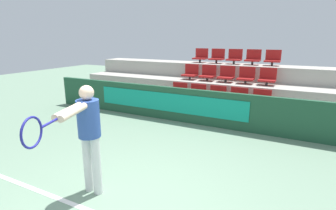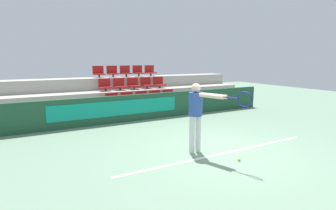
{
  "view_description": "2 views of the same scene",
  "coord_description": "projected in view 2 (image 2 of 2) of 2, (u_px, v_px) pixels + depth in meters",
  "views": [
    {
      "loc": [
        2.11,
        -2.36,
        2.31
      ],
      "look_at": [
        -0.24,
        2.19,
        0.99
      ],
      "focal_mm": 28.0,
      "sensor_mm": 36.0,
      "label": 1
    },
    {
      "loc": [
        -4.01,
        -4.65,
        2.21
      ],
      "look_at": [
        -0.34,
        2.04,
        0.87
      ],
      "focal_mm": 28.0,
      "sensor_mm": 36.0,
      "label": 2
    }
  ],
  "objects": [
    {
      "name": "stadium_chair_5",
      "position": [
        105.0,
        86.0,
        10.44
      ],
      "size": [
        0.47,
        0.39,
        0.49
      ],
      "color": "#333333",
      "rests_on": "bleacher_tier_middle"
    },
    {
      "name": "stadium_chair_13",
      "position": [
        138.0,
        72.0,
        12.02
      ],
      "size": [
        0.47,
        0.39,
        0.49
      ],
      "color": "#333333",
      "rests_on": "bleacher_tier_back"
    },
    {
      "name": "bleacher_tier_front",
      "position": [
        144.0,
        110.0,
        10.28
      ],
      "size": [
        10.26,
        0.92,
        0.48
      ],
      "color": "#ADA89E",
      "rests_on": "ground"
    },
    {
      "name": "ground_plane",
      "position": [
        221.0,
        152.0,
        6.3
      ],
      "size": [
        30.0,
        30.0,
        0.0
      ],
      "primitive_type": "plane",
      "color": "gray"
    },
    {
      "name": "stadium_chair_7",
      "position": [
        134.0,
        84.0,
        11.01
      ],
      "size": [
        0.47,
        0.39,
        0.49
      ],
      "color": "#333333",
      "rests_on": "bleacher_tier_middle"
    },
    {
      "name": "bleacher_tier_back",
      "position": [
        127.0,
        93.0,
        11.79
      ],
      "size": [
        10.26,
        0.92,
        1.44
      ],
      "color": "#ADA89E",
      "rests_on": "ground"
    },
    {
      "name": "stadium_chair_1",
      "position": [
        128.0,
        99.0,
        10.01
      ],
      "size": [
        0.47,
        0.39,
        0.49
      ],
      "color": "#333333",
      "rests_on": "bleacher_tier_front"
    },
    {
      "name": "stadium_chair_4",
      "position": [
        169.0,
        96.0,
        10.87
      ],
      "size": [
        0.47,
        0.39,
        0.49
      ],
      "color": "#333333",
      "rests_on": "bleacher_tier_front"
    },
    {
      "name": "stadium_chair_9",
      "position": [
        159.0,
        83.0,
        11.59
      ],
      "size": [
        0.47,
        0.39,
        0.49
      ],
      "color": "#333333",
      "rests_on": "bleacher_tier_middle"
    },
    {
      "name": "stadium_chair_6",
      "position": [
        120.0,
        85.0,
        10.73
      ],
      "size": [
        0.47,
        0.39,
        0.49
      ],
      "color": "#333333",
      "rests_on": "bleacher_tier_middle"
    },
    {
      "name": "court_baseline",
      "position": [
        224.0,
        153.0,
        6.22
      ],
      "size": [
        5.44,
        0.08,
        0.01
      ],
      "color": "white",
      "rests_on": "ground"
    },
    {
      "name": "bleacher_tier_middle",
      "position": [
        135.0,
        101.0,
        11.04
      ],
      "size": [
        10.26,
        0.92,
        0.96
      ],
      "color": "#ADA89E",
      "rests_on": "ground"
    },
    {
      "name": "stadium_chair_12",
      "position": [
        126.0,
        72.0,
        11.73
      ],
      "size": [
        0.47,
        0.39,
        0.49
      ],
      "color": "#333333",
      "rests_on": "bleacher_tier_back"
    },
    {
      "name": "stadium_chair_8",
      "position": [
        147.0,
        84.0,
        11.3
      ],
      "size": [
        0.47,
        0.39,
        0.49
      ],
      "color": "#333333",
      "rests_on": "bleacher_tier_middle"
    },
    {
      "name": "stadium_chair_2",
      "position": [
        142.0,
        98.0,
        10.3
      ],
      "size": [
        0.47,
        0.39,
        0.49
      ],
      "color": "#333333",
      "rests_on": "bleacher_tier_front"
    },
    {
      "name": "stadium_chair_10",
      "position": [
        99.0,
        72.0,
        11.16
      ],
      "size": [
        0.47,
        0.39,
        0.49
      ],
      "color": "#333333",
      "rests_on": "bleacher_tier_back"
    },
    {
      "name": "stadium_chair_3",
      "position": [
        156.0,
        97.0,
        10.59
      ],
      "size": [
        0.47,
        0.39,
        0.49
      ],
      "color": "#333333",
      "rests_on": "bleacher_tier_front"
    },
    {
      "name": "stadium_chair_0",
      "position": [
        112.0,
        101.0,
        9.73
      ],
      "size": [
        0.47,
        0.39,
        0.49
      ],
      "color": "#333333",
      "rests_on": "bleacher_tier_front"
    },
    {
      "name": "tennis_ball",
      "position": [
        239.0,
        159.0,
        5.76
      ],
      "size": [
        0.07,
        0.07,
        0.07
      ],
      "color": "#CCDB33",
      "rests_on": "ground"
    },
    {
      "name": "stadium_chair_11",
      "position": [
        113.0,
        72.0,
        11.44
      ],
      "size": [
        0.47,
        0.39,
        0.49
      ],
      "color": "#333333",
      "rests_on": "bleacher_tier_back"
    },
    {
      "name": "stadium_chair_14",
      "position": [
        150.0,
        71.0,
        12.3
      ],
      "size": [
        0.47,
        0.39,
        0.49
      ],
      "color": "#333333",
      "rests_on": "bleacher_tier_back"
    },
    {
      "name": "tennis_player",
      "position": [
        198.0,
        110.0,
        6.08
      ],
      "size": [
        0.62,
        1.47,
        1.66
      ],
      "rotation": [
        0.0,
        0.0,
        0.33
      ],
      "color": "silver",
      "rests_on": "ground"
    },
    {
      "name": "barrier_wall",
      "position": [
        148.0,
        106.0,
        9.75
      ],
      "size": [
        10.66,
        0.14,
        0.96
      ],
      "color": "#1E4C33",
      "rests_on": "ground"
    }
  ]
}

